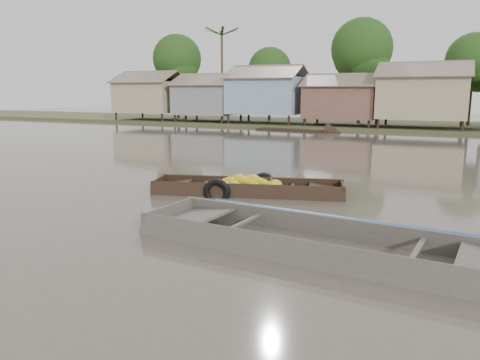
% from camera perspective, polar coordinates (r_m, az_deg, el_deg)
% --- Properties ---
extents(ground, '(120.00, 120.00, 0.00)m').
position_cam_1_polar(ground, '(11.75, -0.13, -4.95)').
color(ground, '#534C40').
rests_on(ground, ground).
extents(riverbank, '(120.00, 12.47, 10.22)m').
position_cam_1_polar(riverbank, '(42.19, 22.31, 9.96)').
color(riverbank, '#384723').
rests_on(riverbank, ground).
extents(banana_boat, '(6.12, 2.93, 0.86)m').
position_cam_1_polar(banana_boat, '(14.72, 0.60, -0.96)').
color(banana_boat, black).
rests_on(banana_boat, ground).
extents(viewer_boat, '(8.01, 2.84, 0.63)m').
position_cam_1_polar(viewer_boat, '(9.71, 9.83, -8.15)').
color(viewer_boat, '#3F3B35').
rests_on(viewer_boat, ground).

